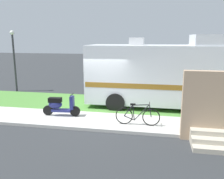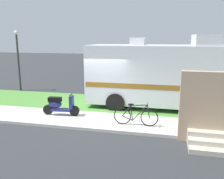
{
  "view_description": "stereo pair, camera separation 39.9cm",
  "coord_description": "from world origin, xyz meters",
  "px_view_note": "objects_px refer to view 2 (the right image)",
  "views": [
    {
      "loc": [
        2.6,
        -10.41,
        3.47
      ],
      "look_at": [
        0.56,
        0.3,
        1.1
      ],
      "focal_mm": 38.56,
      "sensor_mm": 36.0,
      "label": 1
    },
    {
      "loc": [
        2.99,
        -10.33,
        3.47
      ],
      "look_at": [
        0.56,
        0.3,
        1.1
      ],
      "focal_mm": 38.56,
      "sensor_mm": 36.0,
      "label": 2
    }
  ],
  "objects_px": {
    "bicycle": "(136,116)",
    "bottle_spare": "(185,118)",
    "motorhome_rv": "(160,74)",
    "street_lamp_post": "(18,54)",
    "scooter": "(60,105)",
    "pickup_truck_near": "(158,76)"
  },
  "relations": [
    {
      "from": "bottle_spare",
      "to": "bicycle",
      "type": "bearing_deg",
      "value": -154.79
    },
    {
      "from": "scooter",
      "to": "bicycle",
      "type": "xyz_separation_m",
      "value": [
        3.41,
        -0.52,
        -0.08
      ]
    },
    {
      "from": "bicycle",
      "to": "scooter",
      "type": "bearing_deg",
      "value": 171.39
    },
    {
      "from": "bicycle",
      "to": "bottle_spare",
      "type": "relative_size",
      "value": 6.03
    },
    {
      "from": "bicycle",
      "to": "bottle_spare",
      "type": "xyz_separation_m",
      "value": [
        1.89,
        0.89,
        -0.26
      ]
    },
    {
      "from": "scooter",
      "to": "pickup_truck_near",
      "type": "xyz_separation_m",
      "value": [
        3.98,
        6.69,
        0.42
      ]
    },
    {
      "from": "bicycle",
      "to": "bottle_spare",
      "type": "bearing_deg",
      "value": 25.21
    },
    {
      "from": "scooter",
      "to": "bottle_spare",
      "type": "height_order",
      "value": "scooter"
    },
    {
      "from": "motorhome_rv",
      "to": "scooter",
      "type": "distance_m",
      "value": 5.04
    },
    {
      "from": "street_lamp_post",
      "to": "bottle_spare",
      "type": "bearing_deg",
      "value": -22.28
    },
    {
      "from": "scooter",
      "to": "pickup_truck_near",
      "type": "relative_size",
      "value": 0.32
    },
    {
      "from": "pickup_truck_near",
      "to": "street_lamp_post",
      "type": "xyz_separation_m",
      "value": [
        -8.94,
        -2.11,
        1.4
      ]
    },
    {
      "from": "scooter",
      "to": "bottle_spare",
      "type": "distance_m",
      "value": 5.33
    },
    {
      "from": "bicycle",
      "to": "pickup_truck_near",
      "type": "bearing_deg",
      "value": 85.48
    },
    {
      "from": "motorhome_rv",
      "to": "street_lamp_post",
      "type": "xyz_separation_m",
      "value": [
        -9.12,
        1.99,
        0.67
      ]
    },
    {
      "from": "motorhome_rv",
      "to": "street_lamp_post",
      "type": "bearing_deg",
      "value": 167.69
    },
    {
      "from": "bicycle",
      "to": "bottle_spare",
      "type": "distance_m",
      "value": 2.1
    },
    {
      "from": "motorhome_rv",
      "to": "bottle_spare",
      "type": "distance_m",
      "value": 2.89
    },
    {
      "from": "scooter",
      "to": "street_lamp_post",
      "type": "bearing_deg",
      "value": 137.27
    },
    {
      "from": "motorhome_rv",
      "to": "bottle_spare",
      "type": "bearing_deg",
      "value": -62.86
    },
    {
      "from": "bicycle",
      "to": "street_lamp_post",
      "type": "relative_size",
      "value": 0.44
    },
    {
      "from": "pickup_truck_near",
      "to": "bottle_spare",
      "type": "xyz_separation_m",
      "value": [
        1.32,
        -6.32,
        -0.75
      ]
    }
  ]
}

